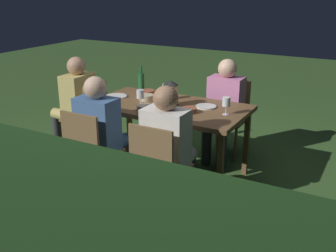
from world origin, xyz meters
TOP-DOWN VIEW (x-y plane):
  - ground_plane at (0.00, 0.00)m, footprint 16.00×16.00m
  - dining_table at (0.00, 0.00)m, footprint 1.61×0.87m
  - chair_side_right_a at (-0.36, 0.83)m, footprint 0.42×0.40m
  - person_in_cream at (-0.36, 0.63)m, footprint 0.38×0.47m
  - chair_side_right_b at (0.36, 0.83)m, footprint 0.42×0.40m
  - person_in_blue at (0.36, 0.63)m, footprint 0.38×0.47m
  - chair_side_left_a at (-0.36, -0.83)m, footprint 0.42×0.40m
  - person_in_pink at (-0.36, -0.63)m, footprint 0.38×0.47m
  - chair_head_far at (1.05, 0.00)m, footprint 0.40×0.42m
  - person_in_mustard at (1.25, 0.00)m, footprint 0.48×0.38m
  - lantern_centerpiece at (-0.03, 0.01)m, footprint 0.15×0.15m
  - green_bottle_on_table at (0.55, -0.36)m, footprint 0.07×0.07m
  - wine_glass_a at (-0.63, 0.01)m, footprint 0.08×0.08m
  - wine_glass_b at (-0.16, 0.36)m, footprint 0.08×0.08m
  - wine_glass_c at (0.12, -0.17)m, footprint 0.08×0.08m
  - wine_glass_d at (0.23, 0.16)m, footprint 0.08×0.08m
  - plate_a at (-0.37, -0.12)m, footprint 0.21×0.21m
  - plate_b at (0.65, 0.00)m, footprint 0.23×0.23m
  - bowl_olives at (0.29, -0.06)m, footprint 0.16×0.16m
  - bowl_bread at (0.11, 0.28)m, footprint 0.15×0.15m
  - bowl_salad at (-0.30, 0.12)m, footprint 0.15×0.15m
  - bowl_dip at (0.39, -0.24)m, footprint 0.16×0.16m

SIDE VIEW (x-z plane):
  - ground_plane at x=0.00m, z-range 0.00..0.00m
  - chair_side_right_a at x=-0.36m, z-range 0.05..0.92m
  - chair_side_right_b at x=0.36m, z-range 0.05..0.92m
  - chair_side_left_a at x=-0.36m, z-range 0.05..0.92m
  - chair_head_far at x=1.05m, z-range 0.05..0.92m
  - person_in_cream at x=-0.36m, z-range 0.06..1.21m
  - person_in_blue at x=0.36m, z-range 0.06..1.21m
  - person_in_pink at x=-0.36m, z-range 0.06..1.21m
  - person_in_mustard at x=1.25m, z-range 0.06..1.21m
  - dining_table at x=0.00m, z-range 0.32..1.07m
  - plate_a at x=-0.37m, z-range 0.75..0.77m
  - plate_b at x=0.65m, z-range 0.75..0.77m
  - bowl_salad at x=-0.30m, z-range 0.76..0.80m
  - bowl_dip at x=0.39m, z-range 0.76..0.81m
  - bowl_bread at x=0.11m, z-range 0.76..0.81m
  - bowl_olives at x=0.29m, z-range 0.76..0.81m
  - green_bottle_on_table at x=0.55m, z-range 0.72..1.01m
  - wine_glass_a at x=-0.63m, z-range 0.79..0.96m
  - wine_glass_b at x=-0.16m, z-range 0.79..0.96m
  - wine_glass_c at x=0.12m, z-range 0.79..0.96m
  - wine_glass_d at x=0.23m, z-range 0.79..0.96m
  - lantern_centerpiece at x=-0.03m, z-range 0.77..1.03m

